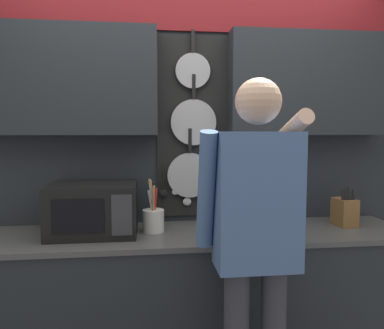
{
  "coord_description": "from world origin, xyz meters",
  "views": [
    {
      "loc": [
        -0.28,
        -2.17,
        1.48
      ],
      "look_at": [
        0.01,
        0.18,
        1.27
      ],
      "focal_mm": 35.0,
      "sensor_mm": 36.0,
      "label": 1
    }
  ],
  "objects_px": {
    "microwave": "(94,209)",
    "person": "(256,228)",
    "knife_block": "(345,212)",
    "utensil_crock": "(153,218)"
  },
  "relations": [
    {
      "from": "microwave",
      "to": "person",
      "type": "distance_m",
      "value": 0.97
    },
    {
      "from": "knife_block",
      "to": "utensil_crock",
      "type": "bearing_deg",
      "value": 179.95
    },
    {
      "from": "microwave",
      "to": "knife_block",
      "type": "relative_size",
      "value": 1.97
    },
    {
      "from": "knife_block",
      "to": "person",
      "type": "bearing_deg",
      "value": -144.17
    },
    {
      "from": "knife_block",
      "to": "utensil_crock",
      "type": "relative_size",
      "value": 0.79
    },
    {
      "from": "microwave",
      "to": "utensil_crock",
      "type": "distance_m",
      "value": 0.35
    },
    {
      "from": "utensil_crock",
      "to": "person",
      "type": "xyz_separation_m",
      "value": [
        0.47,
        -0.54,
        0.07
      ]
    },
    {
      "from": "microwave",
      "to": "knife_block",
      "type": "distance_m",
      "value": 1.55
    },
    {
      "from": "microwave",
      "to": "person",
      "type": "bearing_deg",
      "value": -33.36
    },
    {
      "from": "knife_block",
      "to": "utensil_crock",
      "type": "xyz_separation_m",
      "value": [
        -1.21,
        0.0,
        -0.01
      ]
    }
  ]
}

